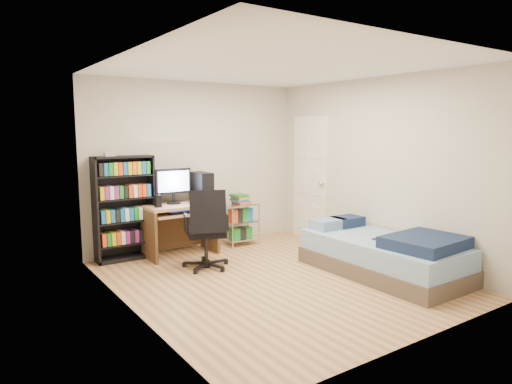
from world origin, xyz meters
TOP-DOWN VIEW (x-y plane):
  - room at (0.00, 0.00)m, footprint 3.58×4.08m
  - media_shelf at (-1.20, 1.84)m, footprint 0.81×0.27m
  - computer_desk at (-0.38, 1.66)m, footprint 0.98×0.57m
  - office_chair at (-0.48, 0.84)m, footprint 0.80×0.80m
  - wire_cart at (0.56, 1.65)m, footprint 0.51×0.37m
  - bed at (1.23, -0.62)m, footprint 1.02×2.04m
  - door at (1.72, 1.35)m, footprint 0.12×0.80m

SIDE VIEW (x-z plane):
  - bed at x=1.23m, z-range -0.03..0.55m
  - office_chair at x=-0.48m, z-range -0.19..0.86m
  - wire_cart at x=0.56m, z-range 0.12..0.92m
  - computer_desk at x=-0.38m, z-range 0.05..1.29m
  - media_shelf at x=-1.20m, z-range -0.01..1.49m
  - door at x=1.72m, z-range 0.00..2.00m
  - room at x=0.00m, z-range -0.04..2.54m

